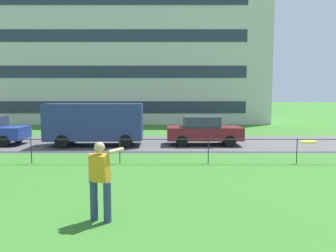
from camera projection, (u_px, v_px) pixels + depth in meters
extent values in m
cube|color=#565454|center=(104.00, 143.00, 17.33)|extent=(80.00, 6.27, 0.01)
cylinder|color=#232328|center=(32.00, 151.00, 12.10)|extent=(0.04, 0.04, 1.00)
cylinder|color=#232328|center=(120.00, 151.00, 12.10)|extent=(0.04, 0.04, 1.00)
cylinder|color=#232328|center=(209.00, 151.00, 12.09)|extent=(0.04, 0.04, 1.00)
cylinder|color=#232328|center=(297.00, 151.00, 12.09)|extent=(0.04, 0.04, 1.00)
cylinder|color=#232328|center=(76.00, 152.00, 12.10)|extent=(31.12, 0.03, 0.03)
cylinder|color=#232328|center=(75.00, 139.00, 12.05)|extent=(31.12, 0.03, 0.03)
cylinder|color=navy|center=(94.00, 200.00, 6.53)|extent=(0.16, 0.16, 0.85)
cylinder|color=navy|center=(108.00, 202.00, 6.43)|extent=(0.16, 0.16, 0.85)
cube|color=orange|center=(100.00, 168.00, 6.42)|extent=(0.43, 0.39, 0.60)
sphere|color=tan|center=(100.00, 147.00, 6.37)|extent=(0.22, 0.22, 0.22)
cylinder|color=tan|center=(116.00, 151.00, 6.61)|extent=(0.29, 0.62, 0.12)
cylinder|color=tan|center=(91.00, 168.00, 6.49)|extent=(0.09, 0.09, 0.62)
cylinder|color=yellow|center=(309.00, 142.00, 5.34)|extent=(0.37, 0.37, 0.04)
cylinder|color=black|center=(19.00, 137.00, 17.66)|extent=(0.60, 0.21, 0.60)
cylinder|color=black|center=(4.00, 141.00, 16.05)|extent=(0.60, 0.21, 0.60)
cube|color=navy|center=(95.00, 121.00, 16.49)|extent=(5.06, 2.12, 1.90)
cube|color=#283342|center=(133.00, 115.00, 16.52)|extent=(0.17, 1.67, 0.76)
cylinder|color=black|center=(129.00, 137.00, 17.56)|extent=(0.69, 0.26, 0.68)
cylinder|color=black|center=(126.00, 141.00, 15.71)|extent=(0.69, 0.26, 0.68)
cylinder|color=black|center=(72.00, 137.00, 17.46)|extent=(0.69, 0.26, 0.68)
cylinder|color=black|center=(62.00, 142.00, 15.60)|extent=(0.69, 0.26, 0.68)
cube|color=maroon|center=(204.00, 133.00, 16.78)|extent=(4.01, 1.73, 0.68)
cube|color=#2D3847|center=(202.00, 122.00, 16.72)|extent=(1.91, 1.53, 0.56)
cylinder|color=black|center=(224.00, 137.00, 17.62)|extent=(0.60, 0.20, 0.60)
cylinder|color=black|center=(230.00, 141.00, 16.02)|extent=(0.60, 0.20, 0.60)
cylinder|color=black|center=(181.00, 137.00, 17.61)|extent=(0.60, 0.20, 0.60)
cylinder|color=black|center=(182.00, 141.00, 16.00)|extent=(0.60, 0.20, 0.60)
cube|color=beige|center=(119.00, 61.00, 34.48)|extent=(30.30, 12.31, 13.01)
cube|color=#283342|center=(109.00, 107.00, 28.78)|extent=(25.45, 0.06, 1.10)
cube|color=#283342|center=(108.00, 72.00, 28.47)|extent=(25.45, 0.06, 1.10)
cube|color=#283342|center=(108.00, 36.00, 28.16)|extent=(25.45, 0.06, 1.10)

